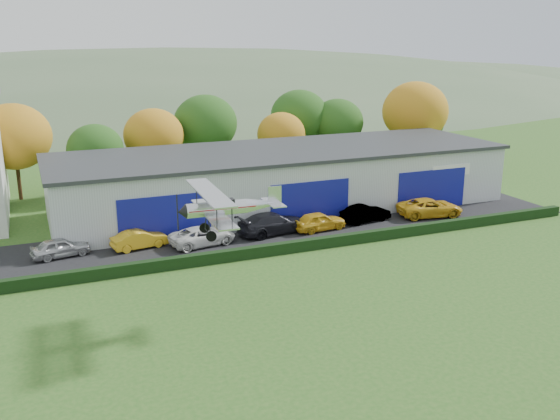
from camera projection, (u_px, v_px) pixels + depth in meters
name	position (u px, v px, depth m)	size (l,w,h in m)	color
ground	(412.00, 358.00, 29.60)	(300.00, 300.00, 0.00)	#28581B
apron	(293.00, 230.00, 49.37)	(48.00, 9.00, 0.05)	black
hedge	(319.00, 243.00, 45.00)	(46.00, 0.60, 0.80)	black
hangar	(282.00, 178.00, 55.60)	(40.60, 12.60, 5.30)	#B2B7BC
tree_belt	(199.00, 130.00, 64.50)	(75.70, 13.22, 10.12)	#3D2614
distant_hills	(76.00, 152.00, 155.88)	(430.00, 196.00, 56.00)	#4C6642
car_0	(60.00, 247.00, 43.07)	(1.61, 4.01, 1.37)	silver
car_1	(140.00, 239.00, 44.84)	(1.43, 4.10, 1.35)	gold
car_2	(203.00, 236.00, 45.57)	(2.29, 4.96, 1.38)	silver
car_3	(273.00, 223.00, 48.17)	(2.35, 5.78, 1.68)	black
car_4	(319.00, 221.00, 49.05)	(1.75, 4.34, 1.48)	gold
car_5	(365.00, 213.00, 51.28)	(1.53, 4.40, 1.45)	gray
car_6	(430.00, 207.00, 52.86)	(2.59, 5.61, 1.56)	gold
biplane	(226.00, 206.00, 32.93)	(5.81, 6.64, 2.49)	silver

